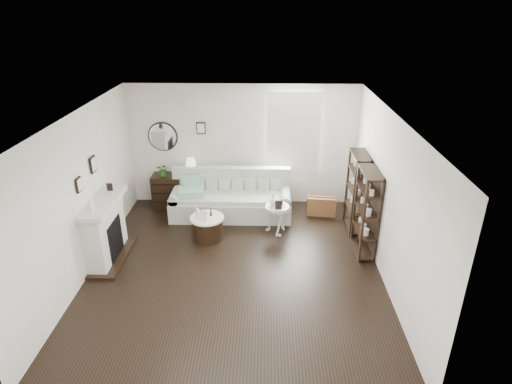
{
  "coord_description": "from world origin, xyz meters",
  "views": [
    {
      "loc": [
        0.52,
        -6.23,
        4.32
      ],
      "look_at": [
        0.34,
        0.8,
        1.12
      ],
      "focal_mm": 30.0,
      "sensor_mm": 36.0,
      "label": 1
    }
  ],
  "objects_px": {
    "dresser": "(178,191)",
    "pedestal_table": "(277,208)",
    "sofa": "(231,200)",
    "drum_table": "(207,227)"
  },
  "relations": [
    {
      "from": "sofa",
      "to": "pedestal_table",
      "type": "bearing_deg",
      "value": -38.59
    },
    {
      "from": "sofa",
      "to": "dresser",
      "type": "bearing_deg",
      "value": 162.23
    },
    {
      "from": "sofa",
      "to": "pedestal_table",
      "type": "height_order",
      "value": "sofa"
    },
    {
      "from": "drum_table",
      "to": "pedestal_table",
      "type": "bearing_deg",
      "value": 10.38
    },
    {
      "from": "sofa",
      "to": "drum_table",
      "type": "bearing_deg",
      "value": -110.47
    },
    {
      "from": "pedestal_table",
      "to": "drum_table",
      "type": "bearing_deg",
      "value": -169.62
    },
    {
      "from": "sofa",
      "to": "dresser",
      "type": "height_order",
      "value": "sofa"
    },
    {
      "from": "dresser",
      "to": "pedestal_table",
      "type": "height_order",
      "value": "dresser"
    },
    {
      "from": "drum_table",
      "to": "pedestal_table",
      "type": "relative_size",
      "value": 1.12
    },
    {
      "from": "sofa",
      "to": "drum_table",
      "type": "height_order",
      "value": "sofa"
    }
  ]
}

